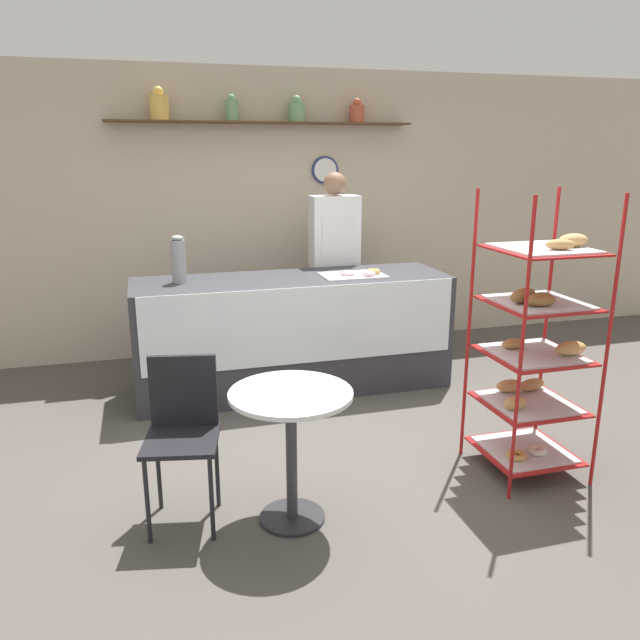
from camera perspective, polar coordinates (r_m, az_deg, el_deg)
The scene contains 9 objects.
ground_plane at distance 4.26m, azimuth 1.68°, elevation -12.07°, with size 14.00×14.00×0.00m, color #4C4742.
back_wall at distance 6.19m, azimuth -5.19°, elevation 9.80°, with size 10.00×0.30×2.70m.
display_counter at distance 5.21m, azimuth -2.48°, elevation -1.20°, with size 2.58×0.77×0.95m.
pastry_rack at distance 3.97m, azimuth 19.02°, elevation -2.53°, with size 0.58×0.60×1.74m.
person_worker at distance 5.74m, azimuth 1.32°, elevation 5.39°, with size 0.44×0.23×1.77m.
cafe_table at distance 3.33m, azimuth -2.66°, elevation -9.59°, with size 0.65×0.65×0.75m.
cafe_chair at distance 3.44m, azimuth -12.45°, elevation -9.06°, with size 0.45×0.45×0.90m.
coffee_carafe at distance 5.00m, azimuth -12.81°, elevation 5.42°, with size 0.11×0.11×0.37m.
donut_tray_counter at distance 5.17m, azimuth 3.38°, elevation 4.20°, with size 0.52×0.35×0.05m.
Camera 1 is at (-1.15, -3.60, 1.96)m, focal length 35.00 mm.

